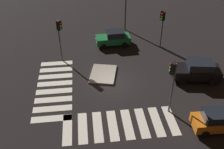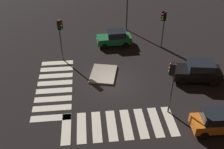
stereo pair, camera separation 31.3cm
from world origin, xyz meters
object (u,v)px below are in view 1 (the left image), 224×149
car_green (114,38)px  traffic_light_west (162,21)px  traffic_light_south (60,31)px  car_black (197,70)px  car_orange (218,120)px  traffic_light_north (173,76)px  traffic_island (103,74)px

car_green → traffic_light_west: size_ratio=0.94×
car_green → traffic_light_south: bearing=23.8°
car_black → traffic_light_south: traffic_light_south is taller
car_orange → car_black: 6.34m
car_orange → car_black: size_ratio=0.83×
traffic_light_north → car_green: bearing=-29.5°
car_orange → traffic_light_west: size_ratio=0.92×
traffic_island → traffic_light_north: size_ratio=0.78×
car_black → car_green: (-7.57, -6.92, -0.12)m
traffic_island → traffic_light_south: (-3.06, -3.93, 3.35)m
traffic_light_north → traffic_light_west: bearing=-55.7°
traffic_light_north → traffic_light_south: (-8.67, -8.67, -0.06)m
car_orange → traffic_light_west: 12.95m
car_black → traffic_light_north: bearing=54.9°
car_green → traffic_light_south: size_ratio=0.88×
car_black → traffic_light_north: 6.14m
car_black → traffic_light_west: bearing=-64.9°
traffic_island → car_black: car_black is taller
car_orange → traffic_light_north: bearing=145.4°
traffic_island → traffic_light_south: size_ratio=0.79×
car_orange → traffic_light_west: bearing=96.6°
traffic_island → traffic_light_north: bearing=40.2°
traffic_light_west → traffic_light_north: bearing=33.2°
traffic_island → car_orange: bearing=44.5°
car_orange → car_green: 15.12m
car_black → car_green: bearing=-37.9°
car_green → traffic_light_south: (2.86, -5.68, 2.61)m
traffic_light_south → car_green: bearing=70.8°
car_orange → traffic_light_south: (-10.99, -11.74, 2.62)m
traffic_island → traffic_light_north: 8.10m
car_orange → car_green: size_ratio=0.98×
traffic_island → car_orange: size_ratio=0.93×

